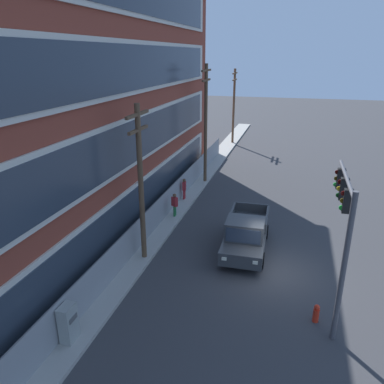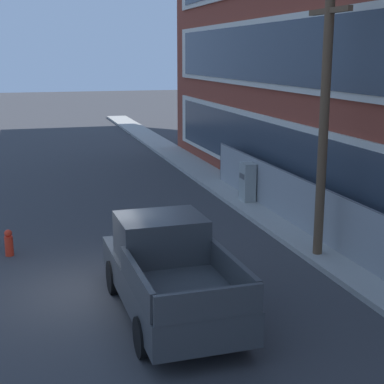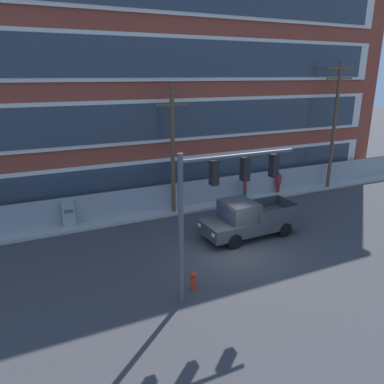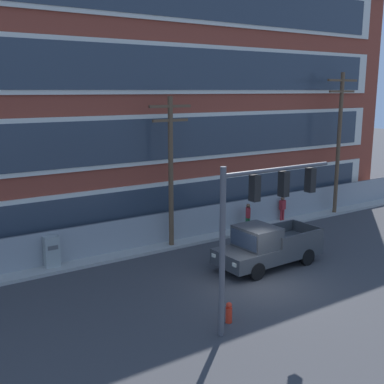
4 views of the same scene
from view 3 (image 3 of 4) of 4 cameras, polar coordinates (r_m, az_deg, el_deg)
name	(u,v)px [view 3 (image 3 of 4)]	position (r m, az deg, el deg)	size (l,w,h in m)	color
ground_plane	(235,254)	(18.76, 6.59, -9.37)	(160.00, 160.00, 0.00)	#38383A
sidewalk_building_side	(179,209)	(24.36, -2.06, -2.59)	(80.00, 1.72, 0.16)	#9E9B93
brick_mill_building	(124,87)	(27.68, -10.31, 15.40)	(39.56, 10.16, 15.09)	brown
chain_link_fence	(246,186)	(26.68, 8.27, 0.95)	(32.41, 0.06, 1.82)	gray
traffic_signal_mast	(219,192)	(13.96, 4.10, 0.03)	(4.93, 0.43, 5.86)	#4C4C51
pickup_truck_dark_grey	(248,219)	(20.43, 8.53, -4.15)	(5.51, 2.29, 2.08)	#383A3D
utility_pole_near_corner	(173,145)	(22.60, -2.97, 7.22)	(2.40, 0.26, 7.95)	brown
utility_pole_midblock	(335,121)	(29.74, 20.93, 10.12)	(2.72, 0.26, 9.36)	brown
electrical_cabinet	(68,215)	(22.33, -18.31, -3.41)	(0.68, 0.47, 1.62)	#939993
pedestrian_near_cabinet	(245,188)	(25.97, 8.06, 0.61)	(0.42, 0.47, 1.69)	#236B38
pedestrian_by_fence	(278,182)	(27.94, 13.00, 1.54)	(0.44, 0.31, 1.69)	maroon
fire_hydrant	(193,281)	(15.71, 0.20, -13.37)	(0.24, 0.24, 0.78)	red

